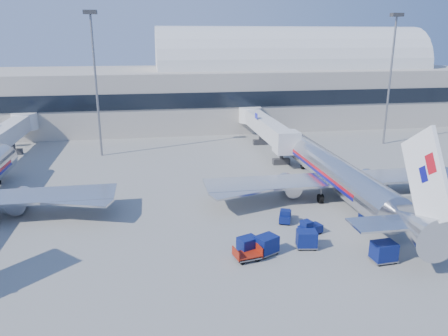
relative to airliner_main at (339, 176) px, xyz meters
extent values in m
plane|color=gray|center=(-10.00, -4.51, -2.93)|extent=(260.00, 260.00, 0.00)
cube|color=#B2AA9E|center=(-35.00, 51.49, 3.07)|extent=(170.00, 28.00, 12.00)
cube|color=black|center=(-35.00, 37.54, 4.07)|extent=(170.00, 0.40, 3.00)
cylinder|color=silver|center=(10.00, 51.49, 9.07)|extent=(60.00, 18.00, 18.00)
cylinder|color=silver|center=(0.00, 1.49, -0.03)|extent=(3.80, 28.00, 3.80)
sphere|color=silver|center=(0.00, 15.49, -0.03)|extent=(3.72, 3.72, 3.72)
cone|color=silver|center=(0.00, -15.51, 0.37)|extent=(3.80, 6.00, 3.80)
cube|color=#B80E1A|center=(0.00, 2.49, 0.22)|extent=(3.85, 20.16, 0.32)
cube|color=navy|center=(0.00, 2.49, -0.15)|extent=(3.85, 20.16, 0.32)
cube|color=white|center=(0.00, -16.01, 4.77)|extent=(0.35, 7.79, 8.74)
cube|color=silver|center=(0.00, -15.01, 0.57)|extent=(11.00, 3.00, 0.18)
cube|color=silver|center=(0.00, 0.49, -0.63)|extent=(32.00, 5.00, 0.28)
cylinder|color=#B7B7BC|center=(-5.50, 1.99, -1.58)|extent=(2.10, 3.80, 2.10)
cylinder|color=#B7B7BC|center=(5.50, 1.99, -1.58)|extent=(2.10, 3.80, 2.10)
cylinder|color=black|center=(0.00, 12.49, -2.48)|extent=(0.40, 0.90, 0.90)
sphere|color=silver|center=(-42.00, 15.49, -0.03)|extent=(3.72, 3.72, 3.72)
cylinder|color=#B7B7BC|center=(-36.50, 1.99, -1.58)|extent=(2.10, 3.80, 2.10)
cube|color=silver|center=(-2.40, 25.49, 1.07)|extent=(2.70, 24.00, 2.70)
cube|color=silver|center=(-2.40, 13.29, 1.07)|extent=(3.40, 3.20, 3.20)
cylinder|color=silver|center=(-2.40, 36.99, 1.07)|extent=(4.40, 4.40, 3.00)
cube|color=#2D2D30|center=(-2.40, 15.49, -1.13)|extent=(0.50, 0.50, 3.00)
cube|color=#2D2D30|center=(-2.40, 15.49, -2.48)|extent=(2.60, 1.00, 0.90)
cube|color=#2D2D30|center=(-2.40, 28.49, -1.13)|extent=(0.50, 0.50, 3.00)
cube|color=#2D2D30|center=(-2.40, 28.49, -2.48)|extent=(2.60, 1.00, 0.90)
cube|color=#1B1E96|center=(-4.00, 25.49, 2.87)|extent=(0.12, 1.40, 0.90)
cube|color=silver|center=(-44.40, 25.49, 1.07)|extent=(2.70, 24.00, 2.70)
cylinder|color=silver|center=(-44.40, 36.99, 1.07)|extent=(4.40, 4.40, 3.00)
cube|color=#2D2D30|center=(-44.40, 28.49, -1.13)|extent=(0.50, 0.50, 3.00)
cube|color=#2D2D30|center=(-44.40, 28.49, -2.48)|extent=(2.60, 1.00, 0.90)
cylinder|color=slate|center=(-30.00, 25.49, 8.07)|extent=(0.36, 0.36, 22.00)
cube|color=#2D2D30|center=(-30.00, 25.49, 19.37)|extent=(2.00, 1.20, 0.60)
cylinder|color=slate|center=(20.00, 25.49, 8.07)|extent=(0.36, 0.36, 22.00)
cube|color=#2D2D30|center=(20.00, 25.49, 19.37)|extent=(2.00, 1.20, 0.60)
cube|color=#9E9E96|center=(8.00, -2.51, -2.48)|extent=(3.00, 0.55, 0.90)
cube|color=#9E9E96|center=(11.30, -2.51, -2.48)|extent=(3.00, 0.55, 0.90)
cube|color=#0A1552|center=(-6.79, -8.91, -2.37)|extent=(2.59, 1.89, 0.76)
cube|color=#0A1552|center=(-7.27, -9.08, -1.76)|extent=(1.20, 1.26, 0.71)
cylinder|color=black|center=(-6.18, -8.21, -2.64)|extent=(0.61, 0.40, 0.57)
cube|color=#0A1552|center=(0.19, -7.61, -2.37)|extent=(2.60, 1.96, 0.76)
cube|color=#0A1552|center=(-0.28, -7.41, -1.76)|extent=(1.23, 1.28, 0.71)
cylinder|color=black|center=(1.11, -7.49, -2.64)|extent=(0.61, 0.42, 0.57)
cube|color=#0A1552|center=(-8.30, -5.51, -2.38)|extent=(1.89, 2.57, 0.75)
cube|color=#0A1552|center=(-8.48, -5.97, -1.77)|extent=(1.26, 1.20, 0.70)
cylinder|color=black|center=(-8.44, -4.60, -2.65)|extent=(0.40, 0.60, 0.56)
cube|color=#0A1552|center=(-8.18, -11.63, -1.98)|extent=(2.00, 1.67, 1.44)
cube|color=slate|center=(-8.18, -11.63, -2.71)|extent=(2.10, 1.73, 0.10)
cylinder|color=black|center=(-7.40, -11.20, -2.73)|extent=(0.42, 0.22, 0.40)
cube|color=#0A1552|center=(-12.11, -12.15, -1.95)|extent=(2.32, 2.14, 1.50)
cube|color=slate|center=(-12.11, -12.15, -2.70)|extent=(2.43, 2.24, 0.10)
cylinder|color=black|center=(-11.73, -11.31, -2.72)|extent=(0.44, 0.34, 0.41)
cube|color=#0A1552|center=(-13.75, -11.76, -2.05)|extent=(2.03, 1.83, 1.34)
cube|color=slate|center=(-13.75, -11.76, -2.72)|extent=(2.14, 1.91, 0.09)
cylinder|color=black|center=(-13.34, -11.04, -2.74)|extent=(0.40, 0.28, 0.37)
cube|color=#0A1552|center=(-2.52, -15.22, -1.89)|extent=(2.07, 1.67, 1.58)
cube|color=slate|center=(-2.52, -15.22, -2.69)|extent=(2.18, 1.73, 0.11)
cylinder|color=black|center=(-1.81, -14.56, -2.71)|extent=(0.45, 0.21, 0.43)
cube|color=#0A1552|center=(4.26, -11.50, -1.94)|extent=(2.26, 2.01, 1.50)
cube|color=slate|center=(4.26, -11.50, -2.70)|extent=(2.37, 2.10, 0.10)
cylinder|color=black|center=(5.14, -11.22, -2.72)|extent=(0.45, 0.30, 0.41)
cube|color=slate|center=(-14.04, -12.99, -2.56)|extent=(2.56, 1.99, 0.13)
cube|color=maroon|center=(-14.04, -12.99, -2.35)|extent=(2.57, 2.04, 0.08)
cylinder|color=black|center=(-13.44, -12.28, -2.72)|extent=(0.44, 0.25, 0.42)
camera|label=1|loc=(-21.76, -46.31, 15.72)|focal=35.00mm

